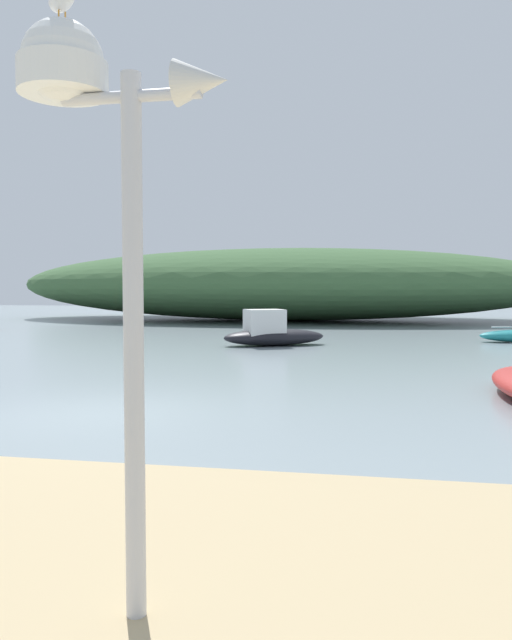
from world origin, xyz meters
The scene contains 4 objects.
ground_plane centered at (0.00, 0.00, 0.00)m, with size 120.00×120.00×0.00m, color gray.
distant_hill centered at (-1.24, 31.41, 2.41)m, with size 37.03×15.55×4.82m, color #3D6038.
mast_structure centered at (2.93, -6.50, 3.11)m, with size 1.25×0.52×3.53m.
motorboat_centre_water centered at (0.94, 12.77, 0.48)m, with size 4.13×3.06×1.36m.
Camera 1 is at (4.55, -9.89, 2.16)m, focal length 34.45 mm.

